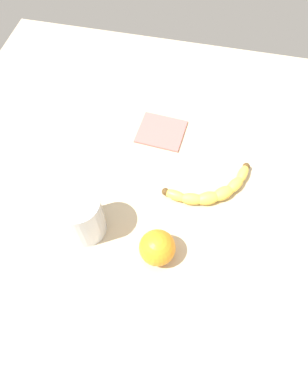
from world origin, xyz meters
The scene contains 5 objects.
wooden_tabletop centered at (0.00, 0.00, 1.50)cm, with size 120.00×120.00×3.00cm, color #C5B08D.
banana centered at (12.10, 5.50, 4.55)cm, with size 20.09×14.47×3.10cm.
smoothie_glass centered at (-14.58, -9.40, 8.76)cm, with size 9.28×9.28×12.13cm.
orange_fruit centered at (2.37, -12.02, 6.87)cm, with size 7.74×7.74×7.74cm, color orange.
folded_napkin centered at (-3.77, 21.64, 3.30)cm, with size 11.97×10.67×0.60cm, color #BC6660.
Camera 1 is at (7.44, -38.51, 76.00)cm, focal length 32.92 mm.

